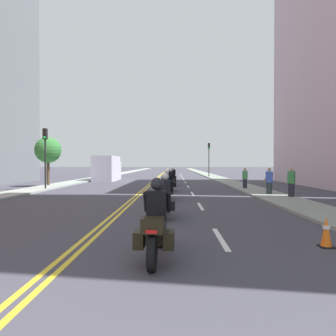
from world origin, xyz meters
TOP-DOWN VIEW (x-y plane):
  - ground_plane at (0.00, 48.00)m, footprint 264.00×264.00m
  - sidewalk_left at (-7.94, 48.00)m, footprint 2.21×144.00m
  - sidewalk_right at (7.94, 48.00)m, footprint 2.21×144.00m
  - centreline_yellow_inner at (-0.12, 48.00)m, footprint 0.12×132.00m
  - centreline_yellow_outer at (0.12, 48.00)m, footprint 0.12×132.00m
  - lane_dashes_white at (3.42, 29.00)m, footprint 0.14×56.40m
  - motorcycle_0 at (1.85, 6.24)m, footprint 0.78×2.28m
  - motorcycle_1 at (1.89, 11.03)m, footprint 0.78×2.28m
  - motorcycle_2 at (1.81, 16.56)m, footprint 0.77×2.12m
  - motorcycle_3 at (1.99, 21.59)m, footprint 0.77×2.22m
  - motorcycle_4 at (2.06, 27.15)m, footprint 0.78×2.17m
  - motorcycle_5 at (2.10, 32.12)m, footprint 0.77×2.18m
  - traffic_cone_0 at (5.76, 7.23)m, footprint 0.31×0.31m
  - traffic_light_near at (-7.24, 22.37)m, footprint 0.28×0.38m
  - traffic_light_far at (7.24, 44.05)m, footprint 0.28×0.38m
  - pedestrian_0 at (7.53, 23.04)m, footprint 0.42×0.34m
  - pedestrian_1 at (7.93, 18.54)m, footprint 0.45×0.45m
  - pedestrian_2 at (8.72, 17.14)m, footprint 0.42×0.40m
  - street_tree_0 at (-8.48, 25.88)m, footprint 2.19×2.19m
  - parked_truck at (-5.44, 35.33)m, footprint 2.20×6.50m

SIDE VIEW (x-z plane):
  - ground_plane at x=0.00m, z-range 0.00..0.00m
  - centreline_yellow_inner at x=-0.12m, z-range 0.00..0.01m
  - centreline_yellow_outer at x=0.12m, z-range 0.00..0.01m
  - lane_dashes_white at x=3.42m, z-range 0.00..0.01m
  - sidewalk_left at x=-7.94m, z-range 0.00..0.12m
  - sidewalk_right at x=7.94m, z-range 0.00..0.12m
  - traffic_cone_0 at x=5.76m, z-range 0.00..0.73m
  - motorcycle_1 at x=1.89m, z-range -0.16..1.46m
  - motorcycle_4 at x=2.06m, z-range -0.15..1.46m
  - motorcycle_0 at x=1.85m, z-range -0.18..1.49m
  - motorcycle_3 at x=1.99m, z-range -0.16..1.47m
  - motorcycle_2 at x=1.81m, z-range -0.14..1.47m
  - motorcycle_5 at x=2.10m, z-range -0.14..1.47m
  - pedestrian_0 at x=7.53m, z-range 0.02..1.66m
  - pedestrian_1 at x=7.93m, z-range 0.03..1.74m
  - pedestrian_2 at x=8.72m, z-range 0.03..1.79m
  - parked_truck at x=-5.44m, z-range -0.13..2.67m
  - street_tree_0 at x=-8.48m, z-range 0.98..5.17m
  - traffic_light_near at x=-7.24m, z-range 0.86..5.39m
  - traffic_light_far at x=7.24m, z-range 0.91..5.79m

